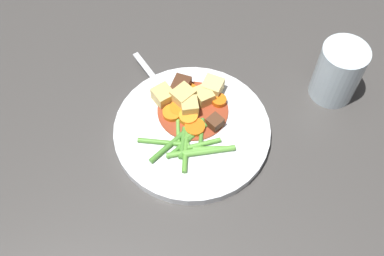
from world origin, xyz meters
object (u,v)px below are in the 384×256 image
carrot_slice_1 (179,109)px  meat_chunk_0 (215,123)px  potato_chunk_0 (190,107)px  meat_chunk_1 (181,86)px  potato_chunk_4 (204,96)px  carrot_slice_4 (195,126)px  potato_chunk_2 (214,87)px  carrot_slice_0 (188,92)px  carrot_slice_5 (188,117)px  potato_chunk_1 (163,96)px  fork (162,89)px  dinner_plate (192,131)px  carrot_slice_2 (219,101)px  potato_chunk_3 (183,97)px  water_glass (338,72)px  carrot_slice_3 (172,113)px

carrot_slice_1 → meat_chunk_0: size_ratio=1.35×
potato_chunk_0 → meat_chunk_1: size_ratio=0.82×
potato_chunk_4 → potato_chunk_0: bearing=161.4°
carrot_slice_4 → potato_chunk_4: size_ratio=1.03×
potato_chunk_2 → carrot_slice_0: bearing=121.8°
meat_chunk_1 → carrot_slice_0: bearing=-101.0°
carrot_slice_5 → meat_chunk_0: bearing=-81.1°
potato_chunk_0 → potato_chunk_1: potato_chunk_0 is taller
potato_chunk_2 → meat_chunk_0: 0.07m
potato_chunk_1 → fork: size_ratio=0.21×
dinner_plate → carrot_slice_5: (0.01, 0.01, 0.02)m
carrot_slice_2 → potato_chunk_3: potato_chunk_3 is taller
fork → water_glass: size_ratio=1.49×
potato_chunk_2 → potato_chunk_3: (-0.04, 0.04, 0.00)m
potato_chunk_0 → meat_chunk_1: (0.03, 0.03, -0.00)m
potato_chunk_3 → meat_chunk_0: potato_chunk_3 is taller
carrot_slice_4 → meat_chunk_0: bearing=-57.7°
dinner_plate → carrot_slice_4: bearing=-64.7°
carrot_slice_1 → meat_chunk_1: meat_chunk_1 is taller
dinner_plate → potato_chunk_4: 0.06m
meat_chunk_1 → meat_chunk_0: bearing=-117.1°
carrot_slice_4 → potato_chunk_0: size_ratio=1.14×
carrot_slice_4 → potato_chunk_0: potato_chunk_0 is taller
potato_chunk_1 → potato_chunk_3: bearing=-73.1°
carrot_slice_0 → carrot_slice_3: 0.05m
carrot_slice_3 → meat_chunk_0: bearing=-81.3°
carrot_slice_1 → water_glass: (0.16, -0.22, 0.03)m
potato_chunk_3 → potato_chunk_4: bearing=-57.0°
carrot_slice_1 → carrot_slice_3: same height
carrot_slice_5 → water_glass: (0.17, -0.19, 0.03)m
potato_chunk_4 → water_glass: water_glass is taller
fork → carrot_slice_1: bearing=-121.6°
potato_chunk_2 → fork: potato_chunk_2 is taller
carrot_slice_5 → potato_chunk_1: bearing=72.2°
dinner_plate → meat_chunk_0: size_ratio=11.43×
meat_chunk_1 → potato_chunk_3: bearing=-145.8°
carrot_slice_1 → potato_chunk_1: 0.04m
carrot_slice_5 → potato_chunk_3: (0.03, 0.02, 0.01)m
carrot_slice_0 → fork: bearing=102.1°
fork → potato_chunk_4: bearing=-82.5°
potato_chunk_4 → potato_chunk_2: bearing=-18.8°
carrot_slice_4 → potato_chunk_3: size_ratio=0.97×
dinner_plate → carrot_slice_0: (0.06, 0.04, 0.01)m
carrot_slice_3 → water_glass: size_ratio=0.29×
carrot_slice_4 → meat_chunk_0: meat_chunk_0 is taller
carrot_slice_3 → potato_chunk_0: potato_chunk_0 is taller
potato_chunk_4 → meat_chunk_1: size_ratio=0.90×
meat_chunk_1 → potato_chunk_1: bearing=150.4°
potato_chunk_3 → carrot_slice_1: bearing=-176.2°
carrot_slice_1 → meat_chunk_0: (-0.00, -0.07, 0.00)m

